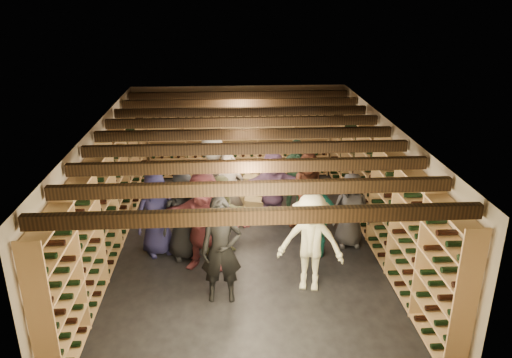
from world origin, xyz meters
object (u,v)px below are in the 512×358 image
object	(u,v)px
person_3	(311,243)
person_4	(317,217)
person_9	(213,178)
person_11	(273,186)
crate_stack_left	(233,202)
person_7	(230,193)
crate_stack_right	(253,186)
person_5	(204,221)
person_10	(295,178)
person_6	(157,214)
crate_loose	(254,202)
person_1	(221,250)
person_0	(184,216)
person_12	(351,210)
person_2	(224,215)
person_8	(310,192)

from	to	relation	value
person_3	person_4	bearing A→B (deg)	89.24
person_9	person_11	xyz separation A→B (m)	(1.28, -0.24, -0.13)
crate_stack_left	person_7	world-z (taller)	person_7
crate_stack_right	person_3	bearing A→B (deg)	-79.83
person_5	person_10	world-z (taller)	person_5
crate_stack_left	person_6	size ratio (longest dim) A/B	0.42
crate_loose	person_7	world-z (taller)	person_7
person_1	person_7	distance (m)	2.46
crate_stack_right	person_3	world-z (taller)	person_3
crate_loose	person_4	world-z (taller)	person_4
person_0	person_12	xyz separation A→B (m)	(3.17, 0.27, -0.09)
person_7	person_5	bearing A→B (deg)	-120.08
person_3	person_5	world-z (taller)	person_5
person_0	person_1	bearing A→B (deg)	-75.42
person_12	person_11	bearing A→B (deg)	138.77
person_1	person_2	world-z (taller)	person_1
person_8	person_10	xyz separation A→B (m)	(-0.21, 0.72, 0.04)
person_4	person_7	bearing A→B (deg)	169.91
person_2	person_4	bearing A→B (deg)	-18.20
person_2	person_10	world-z (taller)	person_10
crate_stack_left	person_0	world-z (taller)	person_0
crate_stack_left	person_12	distance (m)	2.71
crate_stack_left	person_8	bearing A→B (deg)	-24.64
person_1	person_9	size ratio (longest dim) A/B	0.97
person_5	person_1	bearing A→B (deg)	-60.76
person_4	person_12	xyz separation A→B (m)	(0.71, 0.27, -0.00)
person_4	crate_stack_left	bearing A→B (deg)	154.49
person_5	person_8	xyz separation A→B (m)	(2.11, 1.40, -0.09)
person_7	person_12	bearing A→B (deg)	-30.19
crate_stack_right	person_10	distance (m)	1.52
crate_loose	person_6	bearing A→B (deg)	-133.28
person_6	crate_stack_right	bearing A→B (deg)	30.13
person_7	person_8	world-z (taller)	same
crate_loose	person_12	xyz separation A→B (m)	(1.75, -1.97, 0.66)
person_3	person_12	xyz separation A→B (m)	(1.02, 1.46, -0.11)
person_2	person_9	bearing A→B (deg)	85.02
crate_stack_left	person_8	size ratio (longest dim) A/B	0.41
person_2	person_10	xyz separation A→B (m)	(1.54, 1.58, 0.10)
crate_stack_left	person_2	distance (m)	1.65
person_5	crate_loose	bearing A→B (deg)	80.77
crate_loose	person_1	distance (m)	3.81
person_11	person_2	bearing A→B (deg)	-135.20
crate_stack_right	person_5	distance (m)	3.45
person_5	person_9	xyz separation A→B (m)	(0.12, 2.11, -0.00)
crate_stack_left	person_3	size ratio (longest dim) A/B	0.40
person_7	person_11	distance (m)	1.03
person_9	person_11	bearing A→B (deg)	-35.14
person_11	crate_stack_left	bearing A→B (deg)	157.23
crate_stack_right	person_0	xyz separation A→B (m)	(-1.44, -2.83, 0.58)
person_0	person_2	bearing A→B (deg)	-0.49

